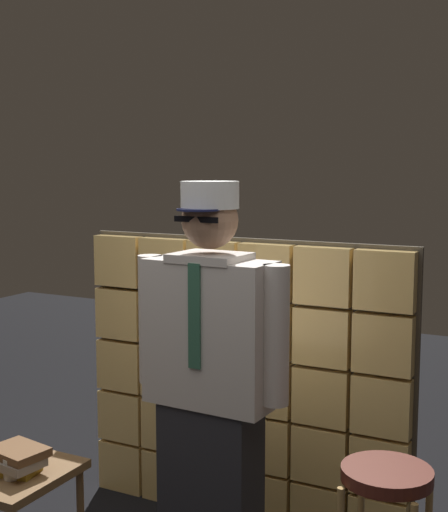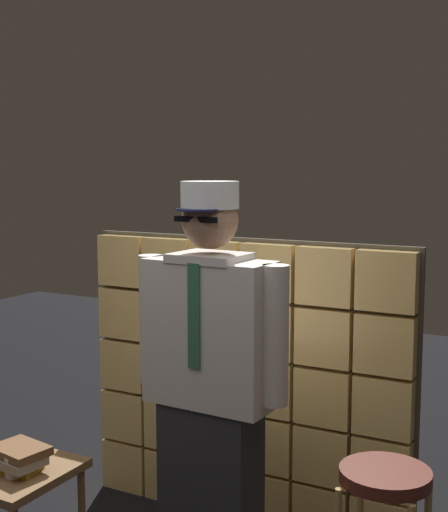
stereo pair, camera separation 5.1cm
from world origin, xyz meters
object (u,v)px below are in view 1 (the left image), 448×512
standing_person (210,387)px  book_stack (16,460)px  side_table (11,483)px  coffee_mug (13,468)px

standing_person → book_stack: 0.96m
side_table → standing_person: bearing=18.8°
standing_person → coffee_mug: size_ratio=14.67×
standing_person → coffee_mug: (-0.80, -0.37, -0.39)m
book_stack → side_table: bearing=161.1°
standing_person → book_stack: standing_person is taller
standing_person → book_stack: bearing=-156.6°
side_table → book_stack: bearing=-18.9°
standing_person → side_table: bearing=-158.8°
standing_person → coffee_mug: 0.96m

